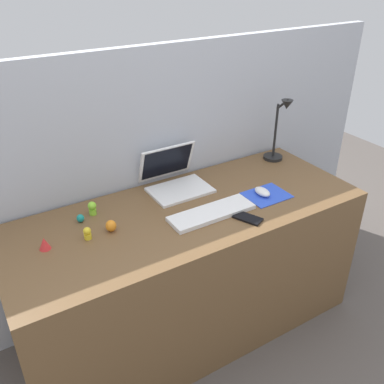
{
  "coord_description": "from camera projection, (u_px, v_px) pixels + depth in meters",
  "views": [
    {
      "loc": [
        -0.85,
        -1.44,
        1.79
      ],
      "look_at": [
        0.02,
        0.0,
        0.83
      ],
      "focal_mm": 39.63,
      "sensor_mm": 36.0,
      "label": 1
    }
  ],
  "objects": [
    {
      "name": "mouse",
      "position": [
        262.0,
        192.0,
        2.08
      ],
      "size": [
        0.06,
        0.1,
        0.03
      ],
      "primitive_type": "ellipsoid",
      "color": "white",
      "rests_on": "mousepad"
    },
    {
      "name": "keyboard",
      "position": [
        212.0,
        213.0,
        1.94
      ],
      "size": [
        0.41,
        0.13,
        0.02
      ],
      "primitive_type": "cube",
      "color": "white",
      "rests_on": "desk"
    },
    {
      "name": "toy_figurine_red",
      "position": [
        44.0,
        243.0,
        1.7
      ],
      "size": [
        0.05,
        0.05,
        0.05
      ],
      "primitive_type": "cone",
      "color": "red",
      "rests_on": "desk"
    },
    {
      "name": "toy_figurine_teal",
      "position": [
        80.0,
        218.0,
        1.88
      ],
      "size": [
        0.03,
        0.03,
        0.04
      ],
      "primitive_type": "ellipsoid",
      "color": "teal",
      "rests_on": "desk"
    },
    {
      "name": "mousepad",
      "position": [
        267.0,
        195.0,
        2.09
      ],
      "size": [
        0.21,
        0.17,
        0.0
      ],
      "primitive_type": "cube",
      "color": "blue",
      "rests_on": "desk"
    },
    {
      "name": "toy_figurine_orange",
      "position": [
        111.0,
        226.0,
        1.81
      ],
      "size": [
        0.05,
        0.05,
        0.05
      ],
      "primitive_type": "ellipsoid",
      "color": "orange",
      "rests_on": "desk"
    },
    {
      "name": "cell_phone",
      "position": [
        248.0,
        218.0,
        1.91
      ],
      "size": [
        0.11,
        0.14,
        0.01
      ],
      "primitive_type": "cube",
      "rotation": [
        0.0,
        0.0,
        0.43
      ],
      "color": "black",
      "rests_on": "desk"
    },
    {
      "name": "ground_plane",
      "position": [
        188.0,
        324.0,
        2.34
      ],
      "size": [
        6.0,
        6.0,
        0.0
      ],
      "primitive_type": "plane",
      "color": "#59514C"
    },
    {
      "name": "desk_lamp",
      "position": [
        279.0,
        132.0,
        2.36
      ],
      "size": [
        0.11,
        0.15,
        0.37
      ],
      "color": "black",
      "rests_on": "desk"
    },
    {
      "name": "toy_figurine_yellow",
      "position": [
        87.0,
        233.0,
        1.76
      ],
      "size": [
        0.03,
        0.03,
        0.05
      ],
      "color": "yellow",
      "rests_on": "desk"
    },
    {
      "name": "toy_figurine_lime",
      "position": [
        92.0,
        208.0,
        1.93
      ],
      "size": [
        0.04,
        0.04,
        0.06
      ],
      "color": "#8CDB33",
      "rests_on": "desk"
    },
    {
      "name": "back_wall",
      "position": [
        152.0,
        183.0,
        2.26
      ],
      "size": [
        2.91,
        0.05,
        1.42
      ],
      "primitive_type": "cube",
      "color": "#B2B7C1",
      "rests_on": "ground_plane"
    },
    {
      "name": "laptop",
      "position": [
        174.0,
        177.0,
        2.15
      ],
      "size": [
        0.3,
        0.28,
        0.2
      ],
      "color": "white",
      "rests_on": "desk"
    },
    {
      "name": "desk",
      "position": [
        188.0,
        272.0,
        2.16
      ],
      "size": [
        1.71,
        0.66,
        0.74
      ],
      "primitive_type": "cube",
      "color": "brown",
      "rests_on": "ground_plane"
    }
  ]
}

